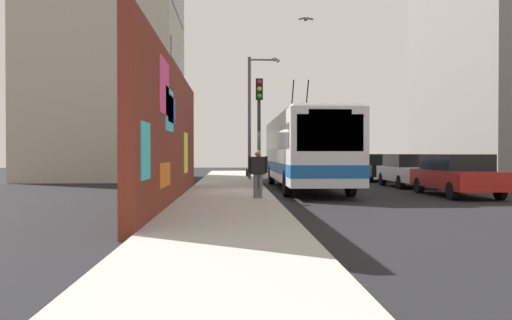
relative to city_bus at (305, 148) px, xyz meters
name	(u,v)px	position (x,y,z in m)	size (l,w,h in m)	color
ground_plane	(269,194)	(-2.74, 1.80, -1.84)	(80.00, 80.00, 0.00)	black
sidewalk_slab	(228,193)	(-2.74, 3.40, -1.76)	(48.00, 3.20, 0.15)	#ADA8A0
graffiti_wall	(172,135)	(-6.47, 5.15, 0.37)	(14.59, 0.32, 4.42)	maroon
building_far_left	(107,12)	(9.71, 11.00, 8.55)	(8.81, 8.74, 20.76)	#B2A899
city_bus	(305,148)	(0.00, 0.00, 0.00)	(12.36, 2.65, 5.08)	silver
parked_car_red	(456,174)	(-3.94, -5.20, -1.00)	(4.86, 1.91, 1.58)	#B21E19
parked_car_white	(408,170)	(1.41, -5.20, -1.00)	(4.33, 1.92, 1.58)	white
parked_car_black	(377,167)	(6.94, -5.20, -1.00)	(4.30, 1.75, 1.58)	black
pedestrian_at_curb	(258,170)	(-6.21, 2.40, -0.78)	(0.22, 0.72, 1.57)	#595960
traffic_light	(259,115)	(-2.26, 2.15, 1.31)	(0.49, 0.28, 4.48)	#2D382D
street_lamp	(253,109)	(6.74, 2.05, 2.32)	(0.44, 1.85, 6.99)	#4C4C51
flying_pigeons	(272,21)	(0.50, 1.44, 5.78)	(6.28, 2.83, 3.88)	slate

